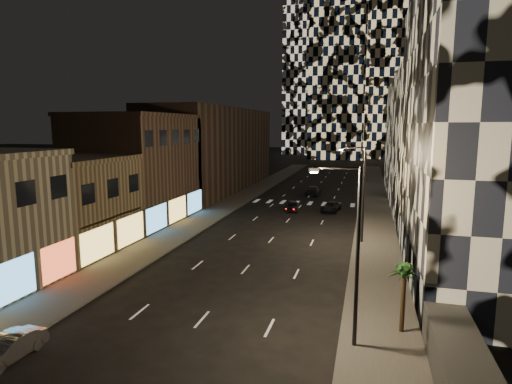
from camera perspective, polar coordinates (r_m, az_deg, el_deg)
The scene contains 18 objects.
sidewalk_left at distance 64.45m, azimuth -2.51°, elevation -0.99°, with size 4.00×120.00×0.15m, color #47443F.
sidewalk_right at distance 61.62m, azimuth 15.55°, elevation -1.77°, with size 4.00×120.00×0.15m, color #47443F.
curb_left at distance 63.87m, azimuth -0.71°, elevation -1.08°, with size 0.20×120.00×0.15m, color #4C4C47.
curb_right at distance 61.62m, azimuth 13.60°, elevation -1.69°, with size 0.20×120.00×0.15m, color #4C4C47.
retail_tan at distance 41.50m, azimuth -24.19°, elevation -1.73°, with size 10.00×10.00×8.00m, color #766347.
retail_brown at distance 51.43m, azimuth -15.59°, elevation 2.87°, with size 10.00×15.00×12.00m, color #4D3A2C.
retail_filler_left at distance 75.35m, azimuth -5.39°, elevation 5.69°, with size 10.00×40.00×14.00m, color #4D3A2C.
midrise_base at distance 36.55m, azimuth 19.68°, elevation -6.83°, with size 0.60×25.00×3.00m, color #383838.
plinth_right at distance 21.54m, azimuth 25.38°, elevation -19.83°, with size 2.00×8.00×2.00m, color #383838.
midrise_filler_right at distance 68.56m, azimuth 24.23°, elevation 6.34°, with size 16.00×40.00×18.00m, color #232326.
tower_center_low at distance 155.37m, azimuth 11.18°, elevation 22.21°, with size 18.00×18.00×95.00m, color black.
streetlight_near at distance 21.40m, azimuth 12.79°, elevation -6.79°, with size 2.55×0.25×9.00m.
streetlight_far at distance 41.03m, azimuth 13.84°, elevation 0.60°, with size 2.55×0.25×9.00m.
car_silver_parked at distance 24.49m, azimuth -30.15°, elevation -17.60°, with size 1.31×3.76×1.24m, color #9A999E.
car_dark_midlane at distance 56.26m, azimuth 4.89°, elevation -1.86°, with size 1.54×3.82×1.30m, color black.
car_dark_oncoming at distance 69.49m, azimuth 7.66°, elevation 0.21°, with size 2.08×5.11×1.48m, color black.
car_dark_rightlane at distance 56.46m, azimuth 9.96°, elevation -1.97°, with size 2.02×4.38×1.22m, color black.
palm_tree at distance 24.14m, azimuth 19.17°, elevation -10.50°, with size 1.91×1.89×3.75m.
Camera 1 is at (8.94, -10.63, 11.02)m, focal length 30.00 mm.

